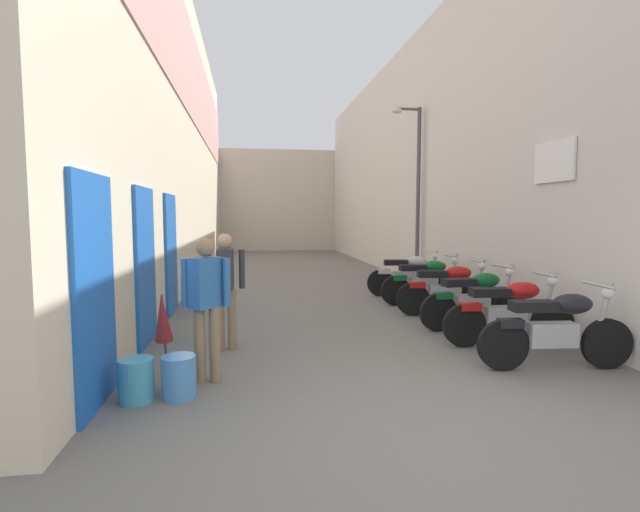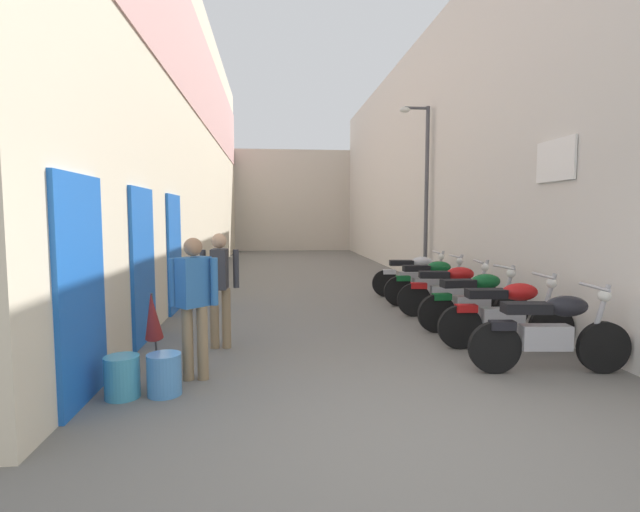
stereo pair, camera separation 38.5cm
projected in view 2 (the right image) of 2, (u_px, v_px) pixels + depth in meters
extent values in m
plane|color=#66635E|center=(316.00, 286.00, 12.12)|extent=(36.98, 36.98, 0.00)
cube|color=beige|center=(199.00, 143.00, 13.44)|extent=(0.40, 20.98, 7.75)
cube|color=blue|center=(81.00, 290.00, 4.50)|extent=(0.06, 1.10, 2.20)
cube|color=blue|center=(143.00, 266.00, 6.68)|extent=(0.06, 1.10, 2.20)
cube|color=blue|center=(174.00, 253.00, 8.86)|extent=(0.06, 1.10, 2.20)
cube|color=#DBA39E|center=(205.00, 82.00, 13.32)|extent=(0.04, 20.98, 2.48)
cube|color=beige|center=(414.00, 164.00, 14.15)|extent=(0.40, 20.98, 6.71)
cube|color=white|center=(556.00, 160.00, 6.76)|extent=(0.04, 0.90, 0.60)
cube|color=beige|center=(292.00, 201.00, 25.27)|extent=(8.94, 2.00, 5.19)
cylinder|color=black|center=(603.00, 347.00, 5.40)|extent=(0.61, 0.14, 0.60)
cylinder|color=black|center=(495.00, 348.00, 5.39)|extent=(0.61, 0.14, 0.60)
cube|color=#9E9EA3|center=(545.00, 337.00, 5.38)|extent=(0.58, 0.26, 0.28)
ellipsoid|color=black|center=(567.00, 306.00, 5.35)|extent=(0.50, 0.31, 0.24)
cube|color=black|center=(526.00, 308.00, 5.36)|extent=(0.54, 0.27, 0.12)
cylinder|color=#9E9EA3|center=(599.00, 317.00, 5.37)|extent=(0.25, 0.08, 0.77)
cylinder|color=#9E9EA3|center=(594.00, 287.00, 5.34)|extent=(0.09, 0.58, 0.04)
sphere|color=silver|center=(604.00, 296.00, 5.35)|extent=(0.14, 0.14, 0.14)
cube|color=black|center=(502.00, 325.00, 5.37)|extent=(0.29, 0.17, 0.10)
cylinder|color=black|center=(551.00, 327.00, 6.41)|extent=(0.60, 0.13, 0.60)
cylinder|color=black|center=(460.00, 327.00, 6.38)|extent=(0.60, 0.13, 0.60)
cube|color=#9E9EA3|center=(502.00, 318.00, 6.38)|extent=(0.57, 0.25, 0.28)
ellipsoid|color=#AD1414|center=(520.00, 292.00, 6.36)|extent=(0.50, 0.30, 0.24)
cube|color=black|center=(486.00, 293.00, 6.35)|extent=(0.54, 0.26, 0.12)
cylinder|color=#9E9EA3|center=(547.00, 301.00, 6.38)|extent=(0.25, 0.08, 0.77)
cylinder|color=#9E9EA3|center=(543.00, 276.00, 6.34)|extent=(0.08, 0.58, 0.04)
sphere|color=silver|center=(551.00, 283.00, 6.36)|extent=(0.14, 0.14, 0.14)
cube|color=#AD1414|center=(466.00, 308.00, 6.36)|extent=(0.29, 0.16, 0.10)
cylinder|color=black|center=(511.00, 311.00, 7.49)|extent=(0.60, 0.12, 0.60)
cylinder|color=black|center=(437.00, 313.00, 7.28)|extent=(0.60, 0.12, 0.60)
cube|color=#9E9EA3|center=(471.00, 305.00, 7.36)|extent=(0.57, 0.24, 0.28)
ellipsoid|color=#0F5123|center=(486.00, 281.00, 7.37)|extent=(0.50, 0.29, 0.24)
cube|color=black|center=(458.00, 283.00, 7.30)|extent=(0.53, 0.25, 0.12)
cylinder|color=#9E9EA3|center=(507.00, 289.00, 7.45)|extent=(0.25, 0.08, 0.77)
cylinder|color=#9E9EA3|center=(504.00, 267.00, 7.40)|extent=(0.07, 0.58, 0.04)
sphere|color=silver|center=(511.00, 273.00, 7.43)|extent=(0.14, 0.14, 0.14)
cube|color=#0F5123|center=(442.00, 297.00, 7.27)|extent=(0.29, 0.16, 0.10)
cylinder|color=black|center=(485.00, 301.00, 8.37)|extent=(0.60, 0.18, 0.60)
cylinder|color=black|center=(414.00, 300.00, 8.44)|extent=(0.60, 0.18, 0.60)
cube|color=#9E9EA3|center=(447.00, 294.00, 8.40)|extent=(0.59, 0.29, 0.28)
ellipsoid|color=#AD1414|center=(460.00, 274.00, 8.35)|extent=(0.52, 0.34, 0.24)
cube|color=black|center=(434.00, 275.00, 8.38)|extent=(0.55, 0.30, 0.12)
cylinder|color=#9E9EA3|center=(482.00, 281.00, 8.34)|extent=(0.25, 0.10, 0.77)
cylinder|color=#9E9EA3|center=(478.00, 261.00, 8.31)|extent=(0.13, 0.58, 0.04)
sphere|color=silver|center=(485.00, 267.00, 8.32)|extent=(0.14, 0.14, 0.14)
cube|color=#AD1414|center=(419.00, 286.00, 8.42)|extent=(0.30, 0.18, 0.10)
cylinder|color=black|center=(460.00, 291.00, 9.49)|extent=(0.60, 0.11, 0.60)
cylinder|color=black|center=(399.00, 291.00, 9.42)|extent=(0.60, 0.11, 0.60)
cube|color=#9E9EA3|center=(427.00, 285.00, 9.44)|extent=(0.57, 0.23, 0.28)
ellipsoid|color=#0F5123|center=(439.00, 267.00, 9.42)|extent=(0.49, 0.28, 0.24)
cube|color=black|center=(416.00, 268.00, 9.40)|extent=(0.53, 0.24, 0.12)
cylinder|color=#9E9EA3|center=(457.00, 273.00, 9.45)|extent=(0.25, 0.07, 0.77)
cylinder|color=#9E9EA3|center=(454.00, 256.00, 9.42)|extent=(0.06, 0.58, 0.04)
sphere|color=silver|center=(460.00, 261.00, 9.44)|extent=(0.14, 0.14, 0.14)
cube|color=#0F5123|center=(403.00, 278.00, 9.40)|extent=(0.29, 0.15, 0.10)
cylinder|color=black|center=(442.00, 283.00, 10.50)|extent=(0.61, 0.14, 0.60)
cylinder|color=black|center=(386.00, 283.00, 10.51)|extent=(0.61, 0.14, 0.60)
cube|color=#9E9EA3|center=(411.00, 278.00, 10.50)|extent=(0.58, 0.26, 0.28)
ellipsoid|color=#B7B7BC|center=(422.00, 262.00, 10.47)|extent=(0.51, 0.31, 0.24)
cube|color=black|center=(401.00, 263.00, 10.47)|extent=(0.54, 0.27, 0.12)
cylinder|color=#9E9EA3|center=(439.00, 268.00, 10.47)|extent=(0.25, 0.09, 0.77)
cylinder|color=#9E9EA3|center=(436.00, 252.00, 10.45)|extent=(0.10, 0.58, 0.04)
sphere|color=silver|center=(441.00, 257.00, 10.45)|extent=(0.14, 0.14, 0.14)
cube|color=#B7B7BC|center=(389.00, 272.00, 10.49)|extent=(0.29, 0.17, 0.10)
cylinder|color=#8C7251|center=(188.00, 343.00, 5.16)|extent=(0.12, 0.12, 0.82)
cylinder|color=#8C7251|center=(203.00, 343.00, 5.18)|extent=(0.12, 0.12, 0.82)
cube|color=#2D66A5|center=(194.00, 282.00, 5.11)|extent=(0.38, 0.38, 0.54)
sphere|color=#997051|center=(193.00, 247.00, 5.08)|extent=(0.20, 0.20, 0.20)
cylinder|color=#2D66A5|center=(173.00, 282.00, 5.09)|extent=(0.08, 0.08, 0.52)
cylinder|color=#2D66A5|center=(214.00, 282.00, 5.14)|extent=(0.08, 0.08, 0.52)
cylinder|color=#8C7251|center=(215.00, 319.00, 6.41)|extent=(0.12, 0.12, 0.82)
cylinder|color=#8C7251|center=(226.00, 318.00, 6.43)|extent=(0.12, 0.12, 0.82)
cube|color=#333338|center=(220.00, 269.00, 6.36)|extent=(0.21, 0.35, 0.54)
sphere|color=tan|center=(219.00, 241.00, 6.33)|extent=(0.20, 0.20, 0.20)
cylinder|color=#333338|center=(203.00, 269.00, 6.34)|extent=(0.08, 0.08, 0.52)
cylinder|color=#333338|center=(236.00, 269.00, 6.38)|extent=(0.08, 0.08, 0.52)
cylinder|color=#4299B7|center=(122.00, 377.00, 4.68)|extent=(0.34, 0.34, 0.42)
cylinder|color=#4C8CCC|center=(164.00, 374.00, 4.75)|extent=(0.34, 0.34, 0.42)
cylinder|color=#4C4C4C|center=(155.00, 332.00, 5.39)|extent=(0.02, 0.22, 0.93)
cone|color=maroon|center=(153.00, 316.00, 5.30)|extent=(0.20, 0.31, 0.58)
cylinder|color=#47474C|center=(426.00, 197.00, 12.02)|extent=(0.10, 0.10, 4.55)
cylinder|color=#47474C|center=(416.00, 108.00, 11.80)|extent=(0.60, 0.07, 0.07)
ellipsoid|color=silver|center=(405.00, 110.00, 11.78)|extent=(0.28, 0.18, 0.14)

